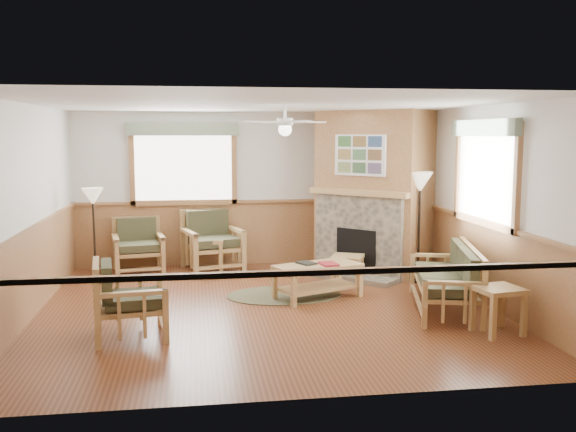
{
  "coord_description": "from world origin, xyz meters",
  "views": [
    {
      "loc": [
        -0.93,
        -8.32,
        2.32
      ],
      "look_at": [
        0.4,
        0.7,
        1.15
      ],
      "focal_mm": 40.0,
      "sensor_mm": 36.0,
      "label": 1
    }
  ],
  "objects": [
    {
      "name": "window_back",
      "position": [
        -1.1,
        2.96,
        2.53
      ],
      "size": [
        1.9,
        0.16,
        1.5
      ],
      "primitive_type": null,
      "color": "white",
      "rests_on": "wall_back"
    },
    {
      "name": "end_table_chairs",
      "position": [
        -0.71,
        2.4,
        0.28
      ],
      "size": [
        0.54,
        0.52,
        0.57
      ],
      "primitive_type": null,
      "rotation": [
        0.0,
        0.0,
        -0.07
      ],
      "color": "tan",
      "rests_on": "floor"
    },
    {
      "name": "window_right",
      "position": [
        2.96,
        -0.2,
        2.53
      ],
      "size": [
        0.16,
        1.9,
        1.5
      ],
      "primitive_type": null,
      "color": "white",
      "rests_on": "wall_right"
    },
    {
      "name": "footstool",
      "position": [
        1.46,
        1.41,
        0.2
      ],
      "size": [
        0.62,
        0.62,
        0.41
      ],
      "primitive_type": null,
      "rotation": [
        0.0,
        0.0,
        -0.43
      ],
      "color": "tan",
      "rests_on": "floor"
    },
    {
      "name": "armchair_back_left",
      "position": [
        -1.87,
        2.55,
        0.45
      ],
      "size": [
        0.93,
        0.93,
        0.91
      ],
      "primitive_type": null,
      "rotation": [
        0.0,
        0.0,
        0.16
      ],
      "color": "tan",
      "rests_on": "floor"
    },
    {
      "name": "ceiling_fan",
      "position": [
        0.3,
        0.3,
        2.66
      ],
      "size": [
        1.59,
        1.59,
        0.36
      ],
      "primitive_type": null,
      "rotation": [
        0.0,
        0.0,
        0.35
      ],
      "color": "white",
      "rests_on": "ceiling"
    },
    {
      "name": "book_red",
      "position": [
        0.93,
        0.38,
        0.51
      ],
      "size": [
        0.26,
        0.33,
        0.03
      ],
      "primitive_type": "cube",
      "rotation": [
        0.0,
        0.0,
        0.15
      ],
      "color": "maroon",
      "rests_on": "coffee_table"
    },
    {
      "name": "end_table_sofa",
      "position": [
        2.55,
        -1.49,
        0.28
      ],
      "size": [
        0.57,
        0.56,
        0.56
      ],
      "primitive_type": null,
      "rotation": [
        0.0,
        0.0,
        0.18
      ],
      "color": "tan",
      "rests_on": "floor"
    },
    {
      "name": "ceiling",
      "position": [
        0.0,
        0.0,
        2.7
      ],
      "size": [
        6.0,
        6.0,
        0.01
      ],
      "primitive_type": "cube",
      "color": "white",
      "rests_on": "floor"
    },
    {
      "name": "armchair_back_right",
      "position": [
        -0.63,
        2.55,
        0.51
      ],
      "size": [
        1.12,
        1.12,
        1.02
      ],
      "primitive_type": null,
      "rotation": [
        0.0,
        0.0,
        0.27
      ],
      "color": "tan",
      "rests_on": "floor"
    },
    {
      "name": "wall_left",
      "position": [
        -3.0,
        0.0,
        1.35
      ],
      "size": [
        0.02,
        6.0,
        2.7
      ],
      "primitive_type": "cube",
      "color": "silver",
      "rests_on": "floor"
    },
    {
      "name": "braided_rug",
      "position": [
        0.33,
        0.64,
        0.01
      ],
      "size": [
        2.11,
        2.11,
        0.01
      ],
      "primitive_type": "cylinder",
      "rotation": [
        0.0,
        0.0,
        0.33
      ],
      "color": "#4E4B30",
      "rests_on": "floor"
    },
    {
      "name": "fireplace",
      "position": [
        2.05,
        2.05,
        1.35
      ],
      "size": [
        3.11,
        3.11,
        2.7
      ],
      "primitive_type": null,
      "rotation": [
        0.0,
        0.0,
        -0.79
      ],
      "color": "#96673D",
      "rests_on": "floor"
    },
    {
      "name": "floor",
      "position": [
        0.0,
        0.0,
        -0.01
      ],
      "size": [
        6.0,
        6.0,
        0.01
      ],
      "primitive_type": "cube",
      "color": "brown",
      "rests_on": "ground"
    },
    {
      "name": "armchair_left",
      "position": [
        -1.67,
        -0.98,
        0.44
      ],
      "size": [
        0.89,
        0.89,
        0.89
      ],
      "primitive_type": null,
      "rotation": [
        0.0,
        0.0,
        1.71
      ],
      "color": "tan",
      "rests_on": "floor"
    },
    {
      "name": "wainscot",
      "position": [
        0.0,
        0.0,
        0.55
      ],
      "size": [
        6.0,
        6.0,
        1.1
      ],
      "primitive_type": null,
      "color": "#96673D",
      "rests_on": "floor"
    },
    {
      "name": "book_dark",
      "position": [
        0.63,
        0.5,
        0.51
      ],
      "size": [
        0.31,
        0.33,
        0.02
      ],
      "primitive_type": "cube",
      "rotation": [
        0.0,
        0.0,
        0.51
      ],
      "color": "black",
      "rests_on": "coffee_table"
    },
    {
      "name": "wall_right",
      "position": [
        3.0,
        0.0,
        1.35
      ],
      "size": [
        0.02,
        6.0,
        2.7
      ],
      "primitive_type": "cube",
      "color": "silver",
      "rests_on": "floor"
    },
    {
      "name": "floor_lamp_right",
      "position": [
        2.55,
        1.21,
        0.87
      ],
      "size": [
        0.5,
        0.5,
        1.74
      ],
      "primitive_type": null,
      "rotation": [
        0.0,
        0.0,
        -0.32
      ],
      "color": "black",
      "rests_on": "floor"
    },
    {
      "name": "wall_front",
      "position": [
        0.0,
        -3.0,
        1.35
      ],
      "size": [
        6.0,
        0.02,
        2.7
      ],
      "primitive_type": "cube",
      "color": "silver",
      "rests_on": "floor"
    },
    {
      "name": "coffee_table",
      "position": [
        0.78,
        0.43,
        0.24
      ],
      "size": [
        1.35,
        1.03,
        0.48
      ],
      "primitive_type": null,
      "rotation": [
        0.0,
        0.0,
        0.4
      ],
      "color": "tan",
      "rests_on": "floor"
    },
    {
      "name": "floor_lamp_left",
      "position": [
        -2.5,
        2.02,
        0.74
      ],
      "size": [
        0.36,
        0.36,
        1.49
      ],
      "primitive_type": null,
      "rotation": [
        0.0,
        0.0,
        0.06
      ],
      "color": "black",
      "rests_on": "floor"
    },
    {
      "name": "sofa",
      "position": [
        2.33,
        -0.41,
        0.42
      ],
      "size": [
        1.97,
        1.19,
        0.84
      ],
      "primitive_type": null,
      "rotation": [
        0.0,
        0.0,
        -1.83
      ],
      "color": "tan",
      "rests_on": "floor"
    },
    {
      "name": "wall_back",
      "position": [
        0.0,
        3.0,
        1.35
      ],
      "size": [
        6.0,
        0.02,
        2.7
      ],
      "primitive_type": "cube",
      "color": "silver",
      "rests_on": "floor"
    }
  ]
}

